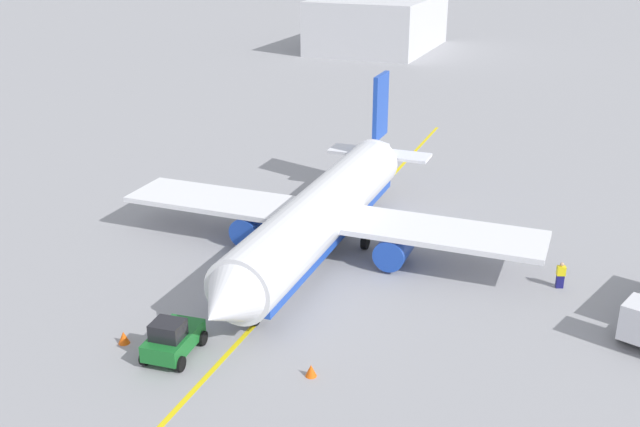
# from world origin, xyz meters

# --- Properties ---
(ground_plane) EXTENTS (400.00, 400.00, 0.00)m
(ground_plane) POSITION_xyz_m (0.00, 0.00, 0.00)
(ground_plane) COLOR #939399
(airplane) EXTENTS (30.89, 29.21, 9.93)m
(airplane) POSITION_xyz_m (-0.43, -0.17, 2.78)
(airplane) COLOR white
(airplane) RESTS_ON ground
(pushback_tug) EXTENTS (4.11, 3.55, 2.20)m
(pushback_tug) POSITION_xyz_m (14.53, 2.99, 1.01)
(pushback_tug) COLOR #196B28
(pushback_tug) RESTS_ON ground
(refueling_worker) EXTENTS (0.61, 0.63, 1.71)m
(refueling_worker) POSITION_xyz_m (-6.56, 14.29, 0.82)
(refueling_worker) COLOR navy
(refueling_worker) RESTS_ON ground
(safety_cone_nose) EXTENTS (0.59, 0.59, 0.65)m
(safety_cone_nose) POSITION_xyz_m (10.99, 9.60, 0.33)
(safety_cone_nose) COLOR #F2590F
(safety_cone_nose) RESTS_ON ground
(safety_cone_wingtip) EXTENTS (0.64, 0.64, 0.71)m
(safety_cone_wingtip) POSITION_xyz_m (15.63, 0.05, 0.35)
(safety_cone_wingtip) COLOR #F2590F
(safety_cone_wingtip) RESTS_ON ground
(distant_hangar) EXTENTS (31.14, 26.71, 8.93)m
(distant_hangar) POSITION_xyz_m (-71.00, -52.03, 4.46)
(distant_hangar) COLOR silver
(distant_hangar) RESTS_ON ground
(taxi_line_marking) EXTENTS (66.62, 26.72, 0.01)m
(taxi_line_marking) POSITION_xyz_m (0.00, 0.00, 0.01)
(taxi_line_marking) COLOR yellow
(taxi_line_marking) RESTS_ON ground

